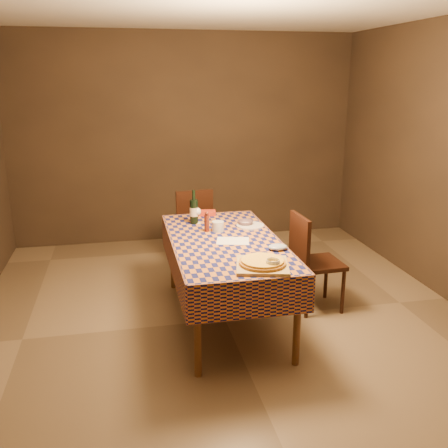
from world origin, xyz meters
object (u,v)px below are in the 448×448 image
object	(u,v)px
chair_far	(192,223)
white_plate	(250,226)
chair_right	(310,257)
dining_table	(225,248)
bowl	(245,223)
pizza	(262,262)
wine_bottle	(194,211)
cutting_board	(262,265)

from	to	relation	value
chair_far	white_plate	bearing A→B (deg)	-69.16
chair_right	chair_far	bearing A→B (deg)	124.34
dining_table	bowl	xyz separation A→B (m)	(0.28, 0.39, 0.10)
pizza	chair_far	size ratio (longest dim) A/B	0.42
dining_table	wine_bottle	distance (m)	0.63
cutting_board	wine_bottle	size ratio (longest dim) A/B	1.17
dining_table	white_plate	world-z (taller)	white_plate
cutting_board	chair_far	distance (m)	2.13
chair_right	bowl	bearing A→B (deg)	150.04
wine_bottle	chair_right	world-z (taller)	wine_bottle
cutting_board	bowl	bearing A→B (deg)	82.54
white_plate	pizza	bearing A→B (deg)	-99.82
cutting_board	wine_bottle	distance (m)	1.30
chair_far	chair_right	world-z (taller)	same
chair_right	cutting_board	bearing A→B (deg)	-132.06
cutting_board	pizza	bearing A→B (deg)	75.96
pizza	bowl	world-z (taller)	pizza
wine_bottle	white_plate	size ratio (longest dim) A/B	1.25
pizza	chair_right	size ratio (longest dim) A/B	0.42
bowl	cutting_board	bearing A→B (deg)	-97.46
wine_bottle	chair_right	size ratio (longest dim) A/B	0.35
cutting_board	pizza	size ratio (longest dim) A/B	0.98
dining_table	chair_far	size ratio (longest dim) A/B	1.98
dining_table	chair_far	world-z (taller)	chair_far
bowl	wine_bottle	world-z (taller)	wine_bottle
cutting_board	chair_right	xyz separation A→B (m)	(0.69, 0.76, -0.26)
pizza	white_plate	bearing A→B (deg)	80.18
bowl	chair_right	size ratio (longest dim) A/B	0.16
wine_bottle	chair_far	bearing A→B (deg)	83.13
white_plate	chair_right	bearing A→B (deg)	-28.39
cutting_board	white_plate	size ratio (longest dim) A/B	1.46
dining_table	bowl	world-z (taller)	bowl
wine_bottle	pizza	bearing A→B (deg)	-75.42
bowl	chair_right	distance (m)	0.69
pizza	white_plate	size ratio (longest dim) A/B	1.49
wine_bottle	chair_right	xyz separation A→B (m)	(1.02, -0.49, -0.37)
dining_table	cutting_board	size ratio (longest dim) A/B	4.79
dining_table	chair_far	xyz separation A→B (m)	(-0.09, 1.41, -0.17)
cutting_board	chair_far	world-z (taller)	chair_far
pizza	chair_right	xyz separation A→B (m)	(0.69, 0.76, -0.29)
dining_table	pizza	world-z (taller)	pizza
dining_table	chair_far	bearing A→B (deg)	93.50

